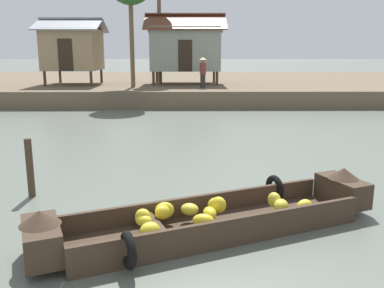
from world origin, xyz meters
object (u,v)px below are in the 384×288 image
at_px(banana_boat, 214,218).
at_px(mooring_post, 30,168).
at_px(stilt_house_mid_right, 185,48).
at_px(stilt_house_mid_left, 73,49).
at_px(vendor_person, 203,71).

bearing_deg(banana_boat, mooring_post, 153.71).
bearing_deg(stilt_house_mid_right, mooring_post, -99.54).
distance_m(stilt_house_mid_left, mooring_post, 18.18).
bearing_deg(mooring_post, banana_boat, -26.29).
relative_size(stilt_house_mid_right, vendor_person, 2.91).
height_order(banana_boat, stilt_house_mid_left, stilt_house_mid_left).
bearing_deg(vendor_person, mooring_post, -104.90).
xyz_separation_m(vendor_person, mooring_post, (-4.01, -15.09, -1.23)).
xyz_separation_m(stilt_house_mid_left, stilt_house_mid_right, (6.73, 0.46, 0.04)).
height_order(vendor_person, mooring_post, vendor_person).
bearing_deg(vendor_person, stilt_house_mid_left, 161.71).
xyz_separation_m(banana_boat, stilt_house_mid_right, (-0.53, 19.86, 2.82)).
height_order(stilt_house_mid_left, mooring_post, stilt_house_mid_left).
xyz_separation_m(banana_boat, stilt_house_mid_left, (-7.26, 19.40, 2.78)).
distance_m(banana_boat, stilt_house_mid_right, 20.07).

